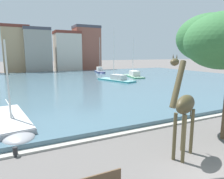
% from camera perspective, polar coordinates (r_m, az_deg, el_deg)
% --- Properties ---
extents(harbor_water, '(77.85, 46.36, 0.40)m').
position_cam_1_polar(harbor_water, '(35.55, -13.75, 1.64)').
color(harbor_water, '#476675').
rests_on(harbor_water, ground).
extents(quay_edge_coping, '(77.85, 0.50, 0.12)m').
position_cam_1_polar(quay_edge_coping, '(14.18, 7.43, -11.29)').
color(quay_edge_coping, '#ADA89E').
rests_on(quay_edge_coping, ground).
extents(giraffe_statue, '(2.81, 1.71, 5.18)m').
position_cam_1_polar(giraffe_statue, '(10.50, 19.58, -4.61)').
color(giraffe_statue, '#4C4228').
rests_on(giraffe_statue, ground).
extents(sailboat_grey, '(2.96, 8.22, 6.11)m').
position_cam_1_polar(sailboat_grey, '(15.80, -26.27, -8.69)').
color(sailboat_grey, '#939399').
rests_on(sailboat_grey, ground).
extents(sailboat_navy, '(2.93, 6.85, 9.26)m').
position_cam_1_polar(sailboat_navy, '(52.91, -3.38, 5.01)').
color(sailboat_navy, navy).
rests_on(sailboat_navy, ground).
extents(sailboat_teal, '(4.64, 9.02, 9.52)m').
position_cam_1_polar(sailboat_teal, '(36.83, 0.59, 2.72)').
color(sailboat_teal, teal).
rests_on(sailboat_teal, ground).
extents(sailboat_green, '(3.94, 9.18, 8.48)m').
position_cam_1_polar(sailboat_green, '(43.97, 5.85, 3.87)').
color(sailboat_green, '#236B42').
rests_on(sailboat_green, ground).
extents(mooring_bollard, '(0.24, 0.24, 0.50)m').
position_cam_1_polar(mooring_bollard, '(11.91, -25.51, -15.51)').
color(mooring_bollard, '#232326').
rests_on(mooring_bollard, ground).
extents(townhouse_end_terrace, '(7.11, 6.43, 12.87)m').
position_cam_1_polar(townhouse_end_terrace, '(63.58, -25.18, 10.20)').
color(townhouse_end_terrace, tan).
rests_on(townhouse_end_terrace, ground).
extents(townhouse_wide_warehouse, '(7.07, 5.33, 12.25)m').
position_cam_1_polar(townhouse_wide_warehouse, '(61.04, -20.12, 10.29)').
color(townhouse_wide_warehouse, gray).
rests_on(townhouse_wide_warehouse, ground).
extents(townhouse_narrow_midrow, '(7.53, 5.73, 11.74)m').
position_cam_1_polar(townhouse_narrow_midrow, '(63.39, -12.40, 10.40)').
color(townhouse_narrow_midrow, beige).
rests_on(townhouse_narrow_midrow, ground).
extents(townhouse_tall_gabled, '(7.91, 5.83, 13.78)m').
position_cam_1_polar(townhouse_tall_gabled, '(66.30, -7.13, 11.40)').
color(townhouse_tall_gabled, '#8E5142').
rests_on(townhouse_tall_gabled, ground).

